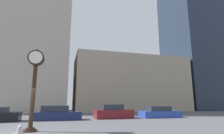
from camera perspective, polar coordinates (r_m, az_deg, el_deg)
The scene contains 8 objects.
building_tall_tower at distance 36.88m, azimuth -23.77°, elevation 9.27°, with size 12.81×12.00×28.14m.
building_storefront_row at distance 36.70m, azimuth 5.19°, elevation -5.84°, with size 21.84×12.00×10.38m.
building_glass_modern at distance 47.85m, azimuth 25.57°, elevation 6.08°, with size 12.74×12.00×30.21m.
street_clock at distance 11.79m, azimuth -23.99°, elevation -3.44°, with size 0.96×0.77×5.02m.
car_navy at distance 18.13m, azimuth -17.52°, elevation -14.40°, with size 4.58×1.88×1.36m.
car_maroon at distance 19.15m, azimuth 0.35°, elevation -14.59°, with size 4.10×1.98×1.45m.
car_blue at distance 20.91m, azimuth 15.23°, elevation -14.19°, with size 4.47×1.91×1.23m.
fire_hydrant_near at distance 9.35m, azimuth -28.00°, elevation -18.42°, with size 0.49×0.21×0.67m.
Camera 1 is at (2.64, -10.24, 1.69)m, focal length 28.00 mm.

